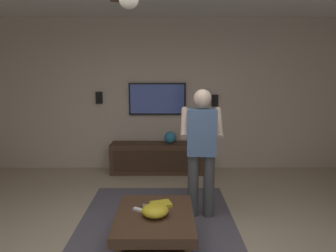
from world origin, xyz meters
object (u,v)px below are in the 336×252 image
at_px(wall_speaker_left, 215,101).
at_px(media_console, 157,158).
at_px(remote_black, 165,204).
at_px(vase_round, 170,137).
at_px(remote_white, 140,210).
at_px(remote_grey, 145,208).
at_px(tv, 157,99).
at_px(coffee_table, 155,223).
at_px(person_standing, 202,146).
at_px(bowl, 155,210).
at_px(book, 161,204).
at_px(wall_speaker_right, 99,98).

bearing_deg(wall_speaker_left, media_console, 103.24).
bearing_deg(remote_black, vase_round, -90.73).
xyz_separation_m(remote_white, remote_grey, (0.06, -0.05, 0.00)).
bearing_deg(tv, remote_grey, -1.12).
distance_m(coffee_table, person_standing, 1.16).
relative_size(coffee_table, remote_black, 6.67).
bearing_deg(media_console, bowl, 1.37).
relative_size(bowl, remote_grey, 1.82).
xyz_separation_m(coffee_table, book, (0.20, -0.06, 0.12)).
bearing_deg(remote_black, person_standing, -127.33).
bearing_deg(media_console, tv, -180.00).
height_order(person_standing, wall_speaker_right, person_standing).
bearing_deg(coffee_table, wall_speaker_left, -19.77).
bearing_deg(book, wall_speaker_right, 97.03).
bearing_deg(remote_white, remote_grey, 79.09).
distance_m(tv, remote_grey, 2.86).
bearing_deg(vase_round, remote_grey, 173.22).
bearing_deg(coffee_table, book, -16.04).
distance_m(coffee_table, media_console, 2.58).
height_order(remote_black, wall_speaker_left, wall_speaker_left).
relative_size(media_console, wall_speaker_right, 7.73).
bearing_deg(wall_speaker_right, coffee_table, -157.96).
bearing_deg(remote_grey, book, -78.91).
height_order(tv, vase_round, tv).
bearing_deg(bowl, remote_grey, 33.09).
xyz_separation_m(remote_grey, wall_speaker_left, (2.71, -1.13, 0.90)).
height_order(remote_white, vase_round, vase_round).
distance_m(vase_round, wall_speaker_left, 1.09).
height_order(media_console, book, media_console).
height_order(book, vase_round, vase_round).
relative_size(coffee_table, vase_round, 4.55).
xyz_separation_m(vase_round, wall_speaker_left, (0.24, -0.84, 0.65)).
relative_size(remote_black, vase_round, 0.68).
height_order(remote_grey, book, book).
distance_m(tv, vase_round, 0.76).
xyz_separation_m(remote_white, wall_speaker_right, (2.77, 0.98, 0.96)).
xyz_separation_m(remote_black, vase_round, (2.37, -0.08, 0.25)).
bearing_deg(remote_white, book, 62.39).
bearing_deg(vase_round, bowl, 176.15).
relative_size(media_console, bowl, 6.21).
relative_size(tv, wall_speaker_right, 4.82).
relative_size(remote_white, remote_black, 1.00).
distance_m(book, wall_speaker_left, 2.95).
bearing_deg(remote_grey, remote_white, 124.72).
bearing_deg(remote_grey, wall_speaker_right, 8.64).
height_order(bowl, wall_speaker_left, wall_speaker_left).
bearing_deg(remote_white, coffee_table, 9.11).
xyz_separation_m(tv, remote_black, (-2.60, -0.16, -0.94)).
bearing_deg(coffee_table, vase_round, -4.00).
xyz_separation_m(coffee_table, wall_speaker_left, (2.84, -1.02, 1.02)).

